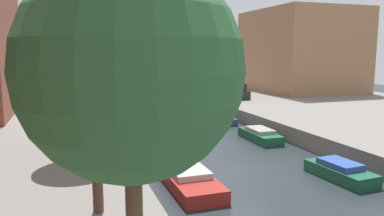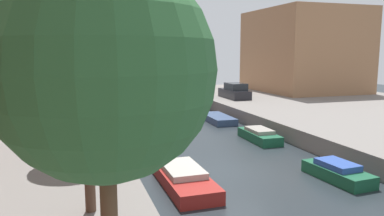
% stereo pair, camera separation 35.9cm
% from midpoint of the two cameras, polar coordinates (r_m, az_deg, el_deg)
% --- Properties ---
extents(ground_plane, '(84.00, 84.00, 0.00)m').
position_cam_midpoint_polar(ground_plane, '(17.31, 8.07, -9.64)').
color(ground_plane, '#232B30').
extents(low_block_right, '(10.00, 11.96, 9.00)m').
position_cam_midpoint_polar(low_block_right, '(44.62, 16.79, 8.35)').
color(low_block_right, '#9E704C').
rests_on(low_block_right, quay_right).
extents(street_tree_1, '(2.56, 2.56, 5.46)m').
position_cam_midpoint_polar(street_tree_1, '(4.29, -10.88, 5.44)').
color(street_tree_1, brown).
rests_on(street_tree_1, quay_left).
extents(street_tree_2, '(2.11, 2.11, 4.96)m').
position_cam_midpoint_polar(street_tree_2, '(10.22, -14.99, 5.24)').
color(street_tree_2, brown).
rests_on(street_tree_2, quay_left).
extents(street_tree_3, '(3.10, 3.10, 6.00)m').
position_cam_midpoint_polar(street_tree_3, '(15.97, -16.20, 8.37)').
color(street_tree_3, brown).
rests_on(street_tree_3, quay_left).
extents(parked_car, '(1.79, 4.11, 1.46)m').
position_cam_midpoint_polar(parked_car, '(35.89, 6.80, 2.47)').
color(parked_car, black).
rests_on(parked_car, quay_right).
extents(moored_boat_left_2, '(1.70, 4.57, 0.78)m').
position_cam_midpoint_polar(moored_boat_left_2, '(15.32, -0.58, -10.66)').
color(moored_boat_left_2, maroon).
rests_on(moored_boat_left_2, ground_plane).
extents(moored_boat_left_3, '(1.81, 3.85, 0.75)m').
position_cam_midpoint_polar(moored_boat_left_3, '(23.37, -8.18, -4.05)').
color(moored_boat_left_3, '#232328').
rests_on(moored_boat_left_3, ground_plane).
extents(moored_boat_left_4, '(1.85, 4.52, 0.76)m').
position_cam_midpoint_polar(moored_boat_left_4, '(30.50, -10.19, -1.14)').
color(moored_boat_left_4, beige).
rests_on(moored_boat_left_4, ground_plane).
extents(moored_boat_right_2, '(1.50, 3.23, 0.78)m').
position_cam_midpoint_polar(moored_boat_right_2, '(17.28, 21.85, -9.05)').
color(moored_boat_right_2, '#195638').
rests_on(moored_boat_right_2, ground_plane).
extents(moored_boat_right_3, '(1.40, 3.56, 0.77)m').
position_cam_midpoint_polar(moored_boat_right_3, '(23.26, 10.65, -4.12)').
color(moored_boat_right_3, '#195638').
rests_on(moored_boat_right_3, ground_plane).
extents(moored_boat_right_4, '(1.70, 4.12, 0.50)m').
position_cam_midpoint_polar(moored_boat_right_4, '(29.06, 4.32, -1.64)').
color(moored_boat_right_4, '#33476B').
rests_on(moored_boat_right_4, ground_plane).
extents(moored_boat_right_5, '(1.48, 4.08, 0.88)m').
position_cam_midpoint_polar(moored_boat_right_5, '(35.24, 0.48, 0.39)').
color(moored_boat_right_5, '#232328').
rests_on(moored_boat_right_5, ground_plane).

